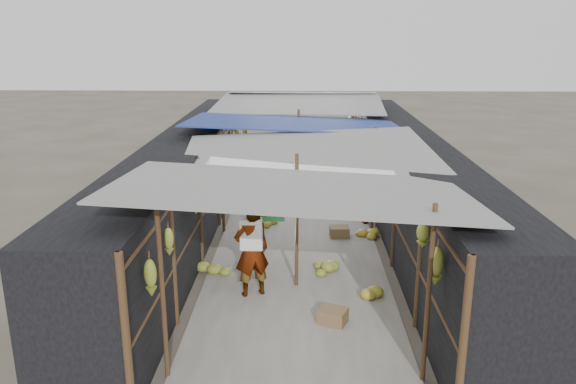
# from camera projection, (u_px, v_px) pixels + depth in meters

# --- Properties ---
(ground) EXTENTS (80.00, 80.00, 0.00)m
(ground) POSITION_uv_depth(u_px,v_px,m) (294.00, 378.00, 7.93)
(ground) COLOR #6B6356
(ground) RESTS_ON ground
(aisle_slab) EXTENTS (3.60, 16.00, 0.02)m
(aisle_slab) POSITION_uv_depth(u_px,v_px,m) (298.00, 225.00, 14.18)
(aisle_slab) COLOR #9E998E
(aisle_slab) RESTS_ON ground
(stall_left) EXTENTS (1.40, 15.00, 2.30)m
(stall_left) POSITION_uv_depth(u_px,v_px,m) (189.00, 181.00, 13.92)
(stall_left) COLOR black
(stall_left) RESTS_ON ground
(stall_right) EXTENTS (1.40, 15.00, 2.30)m
(stall_right) POSITION_uv_depth(u_px,v_px,m) (407.00, 182.00, 13.80)
(stall_right) COLOR black
(stall_right) RESTS_ON ground
(crate_near) EXTENTS (0.47, 0.38, 0.27)m
(crate_near) POSITION_uv_depth(u_px,v_px,m) (339.00, 232.00, 13.31)
(crate_near) COLOR olive
(crate_near) RESTS_ON ground
(crate_mid) EXTENTS (0.56, 0.51, 0.27)m
(crate_mid) POSITION_uv_depth(u_px,v_px,m) (333.00, 316.00, 9.38)
(crate_mid) COLOR olive
(crate_mid) RESTS_ON ground
(crate_back) EXTENTS (0.45, 0.38, 0.27)m
(crate_back) POSITION_uv_depth(u_px,v_px,m) (267.00, 178.00, 18.23)
(crate_back) COLOR olive
(crate_back) RESTS_ON ground
(black_basin) EXTENTS (0.59, 0.59, 0.18)m
(black_basin) POSITION_uv_depth(u_px,v_px,m) (349.00, 190.00, 17.03)
(black_basin) COLOR black
(black_basin) RESTS_ON ground
(vendor_elderly) EXTENTS (0.76, 0.64, 1.78)m
(vendor_elderly) POSITION_uv_depth(u_px,v_px,m) (252.00, 250.00, 10.19)
(vendor_elderly) COLOR silver
(vendor_elderly) RESTS_ON ground
(shopper_blue) EXTENTS (0.81, 0.69, 1.44)m
(shopper_blue) POSITION_uv_depth(u_px,v_px,m) (274.00, 167.00, 17.26)
(shopper_blue) COLOR #2151A7
(shopper_blue) RESTS_ON ground
(vendor_seated) EXTENTS (0.55, 0.71, 0.96)m
(vendor_seated) POSITION_uv_depth(u_px,v_px,m) (365.00, 206.00, 14.17)
(vendor_seated) COLOR #433E3A
(vendor_seated) RESTS_ON ground
(market_canopy) EXTENTS (5.62, 15.20, 2.77)m
(market_canopy) POSITION_uv_depth(u_px,v_px,m) (299.00, 129.00, 13.84)
(market_canopy) COLOR brown
(market_canopy) RESTS_ON ground
(hanging_bananas) EXTENTS (3.96, 14.02, 0.88)m
(hanging_bananas) POSITION_uv_depth(u_px,v_px,m) (299.00, 163.00, 13.37)
(hanging_bananas) COLOR olive
(hanging_bananas) RESTS_ON ground
(floor_bananas) EXTENTS (3.84, 8.73, 0.33)m
(floor_bananas) POSITION_uv_depth(u_px,v_px,m) (313.00, 222.00, 14.01)
(floor_bananas) COLOR olive
(floor_bananas) RESTS_ON ground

